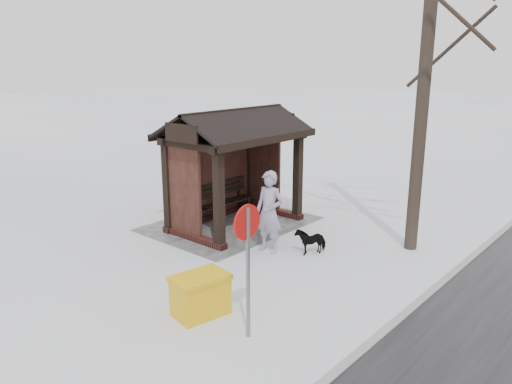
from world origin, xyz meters
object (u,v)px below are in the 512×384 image
bus_shelter (231,144)px  road_sign (247,242)px  grit_bin (200,295)px  pedestrian (269,212)px  dog (311,240)px

bus_shelter → road_sign: 5.63m
bus_shelter → grit_bin: (3.88, 2.98, -1.80)m
bus_shelter → grit_bin: bearing=37.5°
grit_bin → road_sign: road_sign is taller
pedestrian → road_sign: bearing=-62.0°
dog → grit_bin: (3.60, 0.22, 0.07)m
pedestrian → grit_bin: 3.24m
dog → road_sign: bearing=-45.2°
bus_shelter → road_sign: bus_shelter is taller
dog → road_sign: size_ratio=0.32×
bus_shelter → grit_bin: 5.21m
dog → pedestrian: bearing=-118.2°
grit_bin → pedestrian: bearing=-151.5°
dog → road_sign: (3.59, 1.30, 1.29)m
bus_shelter → grit_bin: size_ratio=3.44×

